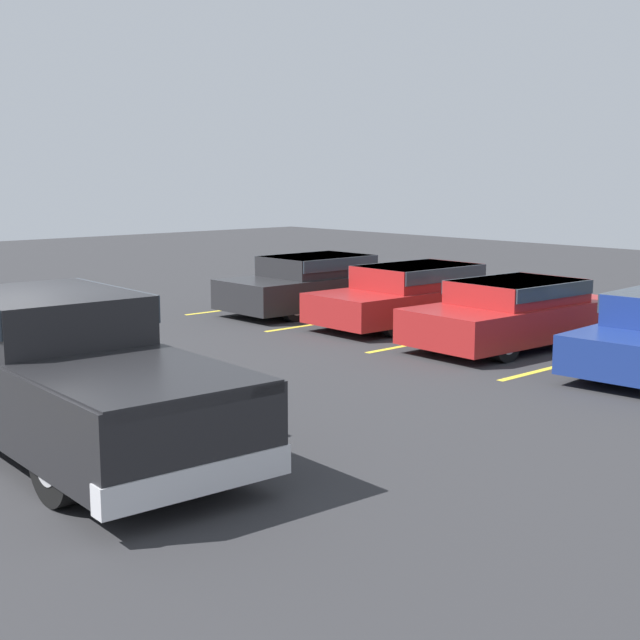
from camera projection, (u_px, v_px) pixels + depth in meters
name	position (u px, v px, depth m)	size (l,w,h in m)	color
stall_stripe_a	(280.00, 303.00, 21.24)	(0.12, 5.33, 0.01)	yellow
stall_stripe_b	(362.00, 317.00, 19.17)	(0.12, 5.33, 0.01)	yellow
stall_stripe_c	(465.00, 335.00, 17.11)	(0.12, 5.33, 0.01)	yellow
stall_stripe_d	(596.00, 357.00, 15.04)	(0.12, 5.33, 0.01)	yellow
pickup_truck	(58.00, 369.00, 10.08)	(6.24, 2.20, 1.71)	black
parked_sedan_a	(315.00, 282.00, 19.96)	(1.84, 4.35, 1.25)	#232326
parked_sedan_b	(415.00, 293.00, 18.23)	(1.87, 4.67, 1.22)	maroon
parked_sedan_c	(515.00, 311.00, 15.92)	(1.96, 4.30, 1.18)	maroon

